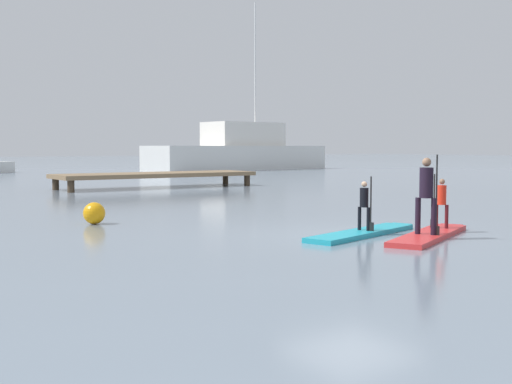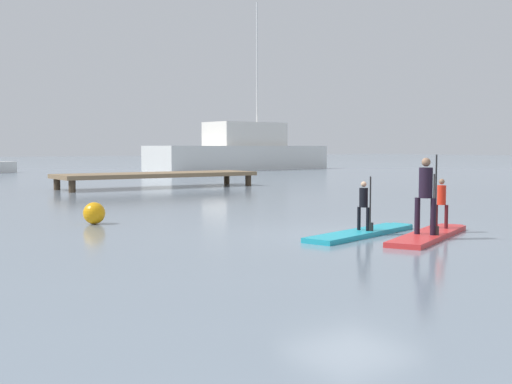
{
  "view_description": "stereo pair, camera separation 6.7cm",
  "coord_description": "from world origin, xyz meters",
  "px_view_note": "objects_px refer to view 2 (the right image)",
  "views": [
    {
      "loc": [
        -9.36,
        -10.22,
        1.83
      ],
      "look_at": [
        0.19,
        3.77,
        0.69
      ],
      "focal_mm": 46.86,
      "sensor_mm": 36.0,
      "label": 1
    },
    {
      "loc": [
        -9.31,
        -10.25,
        1.83
      ],
      "look_at": [
        0.19,
        3.77,
        0.69
      ],
      "focal_mm": 46.86,
      "sensor_mm": 36.0,
      "label": 2
    }
  ],
  "objects_px": {
    "paddleboard_near": "(363,233)",
    "fishing_boat_white_large": "(241,152)",
    "paddleboard_far": "(429,235)",
    "mooring_buoy_mid": "(94,213)",
    "paddler_child_solo": "(364,203)",
    "paddler_child_front": "(441,201)",
    "paddler_adult": "(426,191)"
  },
  "relations": [
    {
      "from": "paddler_adult",
      "to": "fishing_boat_white_large",
      "type": "relative_size",
      "value": 0.1
    },
    {
      "from": "paddleboard_far",
      "to": "paddler_adult",
      "type": "height_order",
      "value": "paddler_adult"
    },
    {
      "from": "paddler_child_solo",
      "to": "paddler_adult",
      "type": "height_order",
      "value": "paddler_adult"
    },
    {
      "from": "paddler_adult",
      "to": "mooring_buoy_mid",
      "type": "relative_size",
      "value": 3.03
    },
    {
      "from": "paddleboard_near",
      "to": "paddler_child_solo",
      "type": "bearing_deg",
      "value": -40.43
    },
    {
      "from": "paddleboard_near",
      "to": "fishing_boat_white_large",
      "type": "distance_m",
      "value": 40.01
    },
    {
      "from": "paddler_child_front",
      "to": "fishing_boat_white_large",
      "type": "xyz_separation_m",
      "value": [
        17.83,
        35.55,
        0.72
      ]
    },
    {
      "from": "paddleboard_far",
      "to": "fishing_boat_white_large",
      "type": "relative_size",
      "value": 0.22
    },
    {
      "from": "paddler_adult",
      "to": "fishing_boat_white_large",
      "type": "height_order",
      "value": "fishing_boat_white_large"
    },
    {
      "from": "paddleboard_near",
      "to": "paddler_child_front",
      "type": "distance_m",
      "value": 1.88
    },
    {
      "from": "paddleboard_near",
      "to": "mooring_buoy_mid",
      "type": "bearing_deg",
      "value": 127.64
    },
    {
      "from": "paddleboard_far",
      "to": "fishing_boat_white_large",
      "type": "bearing_deg",
      "value": 62.62
    },
    {
      "from": "paddleboard_far",
      "to": "paddler_child_front",
      "type": "height_order",
      "value": "paddler_child_front"
    },
    {
      "from": "paddleboard_near",
      "to": "mooring_buoy_mid",
      "type": "distance_m",
      "value": 6.4
    },
    {
      "from": "paddler_adult",
      "to": "fishing_boat_white_large",
      "type": "distance_m",
      "value": 40.74
    },
    {
      "from": "paddler_child_solo",
      "to": "mooring_buoy_mid",
      "type": "relative_size",
      "value": 2.15
    },
    {
      "from": "mooring_buoy_mid",
      "to": "paddler_child_front",
      "type": "bearing_deg",
      "value": -45.72
    },
    {
      "from": "paddleboard_near",
      "to": "mooring_buoy_mid",
      "type": "height_order",
      "value": "mooring_buoy_mid"
    },
    {
      "from": "paddler_child_solo",
      "to": "mooring_buoy_mid",
      "type": "height_order",
      "value": "paddler_child_solo"
    },
    {
      "from": "paddler_child_solo",
      "to": "fishing_boat_white_large",
      "type": "bearing_deg",
      "value": 60.86
    },
    {
      "from": "paddleboard_far",
      "to": "mooring_buoy_mid",
      "type": "xyz_separation_m",
      "value": [
        -4.78,
        6.09,
        0.21
      ]
    },
    {
      "from": "mooring_buoy_mid",
      "to": "paddler_child_solo",
      "type": "bearing_deg",
      "value": -52.32
    },
    {
      "from": "paddleboard_far",
      "to": "paddler_child_front",
      "type": "bearing_deg",
      "value": 26.52
    },
    {
      "from": "fishing_boat_white_large",
      "to": "paddler_adult",
      "type": "bearing_deg",
      "value": -117.65
    },
    {
      "from": "paddler_child_solo",
      "to": "fishing_boat_white_large",
      "type": "distance_m",
      "value": 39.99
    },
    {
      "from": "paddler_adult",
      "to": "paddler_child_front",
      "type": "distance_m",
      "value": 1.24
    },
    {
      "from": "paddleboard_near",
      "to": "paddler_child_solo",
      "type": "xyz_separation_m",
      "value": [
        0.01,
        -0.01,
        0.62
      ]
    },
    {
      "from": "paddler_child_solo",
      "to": "paddler_adult",
      "type": "xyz_separation_m",
      "value": [
        0.56,
        -1.16,
        0.3
      ]
    },
    {
      "from": "paddler_adult",
      "to": "paddler_child_front",
      "type": "xyz_separation_m",
      "value": [
        1.08,
        0.54,
        -0.28
      ]
    },
    {
      "from": "paddler_adult",
      "to": "paddleboard_far",
      "type": "bearing_deg",
      "value": 26.87
    },
    {
      "from": "paddleboard_near",
      "to": "fishing_boat_white_large",
      "type": "xyz_separation_m",
      "value": [
        19.48,
        34.92,
        1.36
      ]
    },
    {
      "from": "paddler_child_front",
      "to": "fishing_boat_white_large",
      "type": "bearing_deg",
      "value": 63.36
    }
  ]
}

